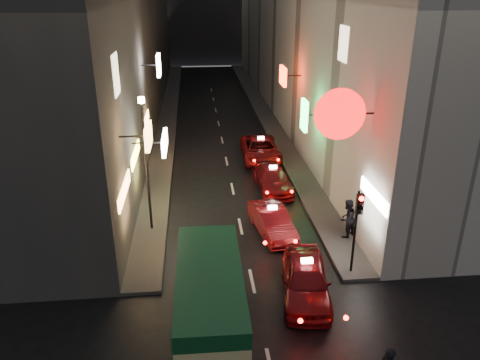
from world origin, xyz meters
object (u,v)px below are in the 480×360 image
object	(u,v)px
minibus	(210,295)
traffic_light	(358,216)
taxi_near	(306,277)
lamp_post	(146,157)

from	to	relation	value
minibus	traffic_light	size ratio (longest dim) A/B	1.69
taxi_near	lamp_post	size ratio (longest dim) A/B	0.89
taxi_near	traffic_light	world-z (taller)	traffic_light
taxi_near	lamp_post	distance (m)	8.75
minibus	taxi_near	distance (m)	4.07
minibus	lamp_post	distance (m)	8.08
minibus	lamp_post	bearing A→B (deg)	108.43
taxi_near	traffic_light	distance (m)	3.04
taxi_near	traffic_light	xyz separation A→B (m)	(2.15, 1.10, 1.84)
minibus	lamp_post	xyz separation A→B (m)	(-2.47, 7.40, 2.12)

